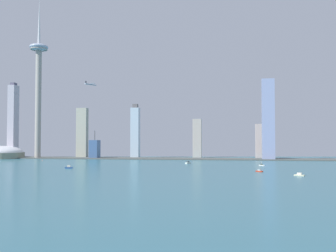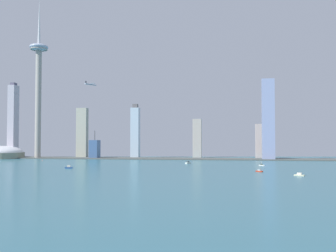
% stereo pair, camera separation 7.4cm
% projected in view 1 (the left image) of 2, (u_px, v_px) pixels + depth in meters
% --- Properties ---
extents(ground_plane, '(6000.00, 6000.00, 0.00)m').
position_uv_depth(ground_plane, '(52.00, 182.00, 388.13)').
color(ground_plane, '#306677').
extents(waterfront_pier, '(850.69, 74.73, 2.09)m').
position_uv_depth(waterfront_pier, '(150.00, 158.00, 872.05)').
color(waterfront_pier, '#4E5450').
rests_on(waterfront_pier, ground).
extents(observation_tower, '(43.05, 43.05, 376.21)m').
position_uv_depth(observation_tower, '(39.00, 77.00, 905.35)').
color(observation_tower, '#9F9992').
rests_on(observation_tower, ground).
extents(stadium_dome, '(105.44, 105.44, 30.92)m').
position_uv_depth(stadium_dome, '(1.00, 153.00, 903.69)').
color(stadium_dome, gray).
rests_on(stadium_dome, ground).
extents(skyscraper_0, '(16.91, 24.78, 182.50)m').
position_uv_depth(skyscraper_0, '(13.00, 121.00, 945.35)').
color(skyscraper_0, '#B1ACBA').
rests_on(skyscraper_0, ground).
extents(skyscraper_1, '(14.64, 16.71, 79.53)m').
position_uv_depth(skyscraper_1, '(259.00, 141.00, 895.82)').
color(skyscraper_1, '#BEAEA9').
rests_on(skyscraper_1, ground).
extents(skyscraper_2, '(20.83, 16.83, 93.31)m').
position_uv_depth(skyscraper_2, '(197.00, 138.00, 935.56)').
color(skyscraper_2, '#ADA89F').
rests_on(skyscraper_2, ground).
extents(skyscraper_3, '(25.12, 16.29, 119.17)m').
position_uv_depth(skyscraper_3, '(82.00, 133.00, 929.76)').
color(skyscraper_3, '#A5A695').
rests_on(skyscraper_3, ground).
extents(skyscraper_4, '(26.41, 14.23, 172.69)m').
position_uv_depth(skyscraper_4, '(268.00, 119.00, 822.62)').
color(skyscraper_4, '#8B99C4').
rests_on(skyscraper_4, ground).
extents(skyscraper_5, '(19.63, 19.24, 128.27)m').
position_uv_depth(skyscraper_5, '(135.00, 132.00, 922.36)').
color(skyscraper_5, '#ABC2D5').
rests_on(skyscraper_5, ground).
extents(skyscraper_6, '(19.74, 24.93, 63.99)m').
position_uv_depth(skyscraper_6, '(95.00, 149.00, 890.80)').
color(skyscraper_6, '#3F5F8E').
rests_on(skyscraper_6, ground).
extents(boat_0, '(12.43, 9.05, 3.63)m').
position_uv_depth(boat_0, '(299.00, 175.00, 454.03)').
color(boat_0, beige).
rests_on(boat_0, ground).
extents(boat_1, '(11.45, 6.11, 4.94)m').
position_uv_depth(boat_1, '(69.00, 167.00, 574.10)').
color(boat_1, '#2B508D').
rests_on(boat_1, ground).
extents(boat_2, '(9.54, 8.43, 3.24)m').
position_uv_depth(boat_2, '(259.00, 171.00, 511.68)').
color(boat_2, '#B82F17').
rests_on(boat_2, ground).
extents(boat_3, '(9.04, 15.83, 4.29)m').
position_uv_depth(boat_3, '(188.00, 163.00, 692.61)').
color(boat_3, white).
rests_on(boat_3, ground).
extents(boat_4, '(9.51, 4.58, 6.76)m').
position_uv_depth(boat_4, '(262.00, 165.00, 633.37)').
color(boat_4, white).
rests_on(boat_4, ground).
extents(channel_buoy_0, '(1.06, 1.06, 2.01)m').
position_uv_depth(channel_buoy_0, '(42.00, 161.00, 777.98)').
color(channel_buoy_0, '#E54C19').
rests_on(channel_buoy_0, ground).
extents(airplane, '(27.91, 30.18, 8.18)m').
position_uv_depth(airplane, '(91.00, 84.00, 901.97)').
color(airplane, '#A7B2C7').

